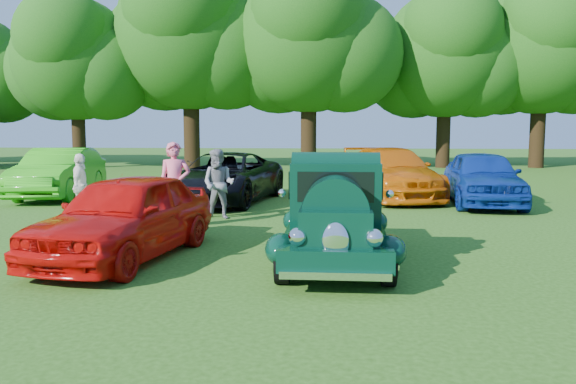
# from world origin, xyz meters

# --- Properties ---
(ground) EXTENTS (120.00, 120.00, 0.00)m
(ground) POSITION_xyz_m (0.00, 0.00, 0.00)
(ground) COLOR #244A11
(ground) RESTS_ON ground
(hero_pickup) EXTENTS (2.03, 4.36, 1.70)m
(hero_pickup) POSITION_xyz_m (1.34, 0.18, 0.74)
(hero_pickup) COLOR black
(hero_pickup) RESTS_ON ground
(red_convertible) EXTENTS (2.43, 4.60, 1.49)m
(red_convertible) POSITION_xyz_m (-2.27, 0.13, 0.75)
(red_convertible) COLOR red
(red_convertible) RESTS_ON ground
(back_car_lime) EXTENTS (2.34, 5.14, 1.63)m
(back_car_lime) POSITION_xyz_m (-7.76, 8.62, 0.82)
(back_car_lime) COLOR #2BA315
(back_car_lime) RESTS_ON ground
(back_car_black) EXTENTS (3.41, 5.88, 1.54)m
(back_car_black) POSITION_xyz_m (-2.04, 7.77, 0.77)
(back_car_black) COLOR black
(back_car_black) RESTS_ON ground
(back_car_orange) EXTENTS (3.35, 6.00, 1.64)m
(back_car_orange) POSITION_xyz_m (3.18, 9.37, 0.82)
(back_car_orange) COLOR #C65906
(back_car_orange) RESTS_ON ground
(back_car_blue) EXTENTS (2.26, 4.92, 1.64)m
(back_car_blue) POSITION_xyz_m (5.74, 7.88, 0.82)
(back_car_blue) COLOR navy
(back_car_blue) RESTS_ON ground
(spectator_pink) EXTENTS (0.81, 0.62, 1.96)m
(spectator_pink) POSITION_xyz_m (-2.28, 3.18, 0.98)
(spectator_pink) COLOR #E35D7A
(spectator_pink) RESTS_ON ground
(spectator_grey) EXTENTS (0.96, 0.81, 1.76)m
(spectator_grey) POSITION_xyz_m (-1.57, 4.61, 0.88)
(spectator_grey) COLOR gray
(spectator_grey) RESTS_ON ground
(spectator_white) EXTENTS (0.60, 1.03, 1.64)m
(spectator_white) POSITION_xyz_m (-5.05, 4.36, 0.82)
(spectator_white) COLOR white
(spectator_white) RESTS_ON ground
(tree_line) EXTENTS (65.00, 10.64, 11.92)m
(tree_line) POSITION_xyz_m (0.55, 23.97, 7.04)
(tree_line) COLOR black
(tree_line) RESTS_ON ground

